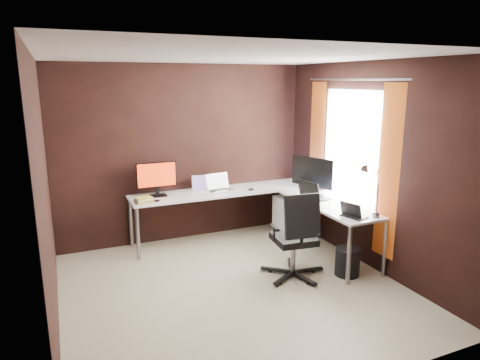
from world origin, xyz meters
name	(u,v)px	position (x,y,z in m)	size (l,w,h in m)	color
room	(260,174)	(0.34, 0.07, 1.28)	(3.60, 3.60, 2.50)	tan
desk	(261,199)	(0.84, 1.04, 0.68)	(2.65, 2.25, 0.73)	white
drawer_pedestal	(293,218)	(1.43, 1.15, 0.30)	(0.42, 0.50, 0.60)	white
monitor_left	(157,177)	(-0.46, 1.58, 0.99)	(0.54, 0.15, 0.47)	black
monitor_right	(312,174)	(1.49, 0.77, 1.03)	(0.27, 0.61, 0.53)	black
laptop_white	(204,188)	(0.20, 1.57, 0.78)	(0.38, 0.31, 0.22)	white
laptop_silver	(219,187)	(0.42, 1.53, 0.78)	(0.39, 0.30, 0.24)	silver
laptop_black_big	(312,195)	(1.40, 0.62, 0.78)	(0.34, 0.43, 0.25)	black
laptop_black_small	(353,214)	(1.40, -0.24, 0.77)	(0.27, 0.32, 0.19)	black
book_stack	(144,200)	(-0.69, 1.33, 0.76)	(0.25, 0.21, 0.07)	tan
mouse_left	(157,201)	(-0.53, 1.30, 0.75)	(0.08, 0.05, 0.03)	black
mouse_corner	(251,189)	(0.84, 1.33, 0.75)	(0.09, 0.06, 0.04)	black
desk_lamp	(370,185)	(1.57, -0.29, 1.11)	(0.19, 0.23, 0.61)	slate
office_chair	(295,252)	(0.78, 0.00, 0.31)	(0.59, 0.59, 1.05)	black
wastebasket	(347,262)	(1.38, -0.21, 0.17)	(0.29, 0.29, 0.34)	black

